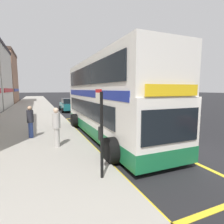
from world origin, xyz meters
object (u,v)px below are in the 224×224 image
double_decker_bus (108,101)px  pedestrian_waiting_near_sign (30,121)px  parked_car_teal_ahead (69,105)px  pedestrian_further_back (57,126)px  bus_stop_sign (101,126)px  parked_car_black_kerbside (94,99)px

double_decker_bus → pedestrian_waiting_near_sign: double_decker_bus is taller
double_decker_bus → pedestrian_waiting_near_sign: 4.39m
parked_car_teal_ahead → pedestrian_further_back: 14.76m
double_decker_bus → bus_stop_sign: bearing=-113.7°
double_decker_bus → pedestrian_further_back: (-3.08, -1.51, -0.94)m
double_decker_bus → parked_car_black_kerbside: bearing=74.7°
bus_stop_sign → pedestrian_waiting_near_sign: 5.99m
parked_car_black_kerbside → pedestrian_further_back: pedestrian_further_back is taller
parked_car_teal_ahead → pedestrian_further_back: bearing=76.7°
double_decker_bus → bus_stop_sign: (-2.16, -4.91, -0.38)m
bus_stop_sign → pedestrian_further_back: bearing=105.1°
parked_car_black_kerbside → pedestrian_further_back: 29.98m
parked_car_teal_ahead → pedestrian_further_back: pedestrian_further_back is taller
double_decker_bus → parked_car_black_kerbside: size_ratio=2.58×
double_decker_bus → bus_stop_sign: 5.38m
double_decker_bus → parked_car_teal_ahead: bearing=90.8°
double_decker_bus → parked_car_teal_ahead: double_decker_bus is taller
pedestrian_waiting_near_sign → bus_stop_sign: bearing=-69.8°
double_decker_bus → parked_car_black_kerbside: 27.63m
parked_car_black_kerbside → pedestrian_waiting_near_sign: 28.38m
parked_car_black_kerbside → parked_car_teal_ahead: size_ratio=1.00×
parked_car_black_kerbside → pedestrian_waiting_near_sign: (-11.50, -25.95, 0.28)m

